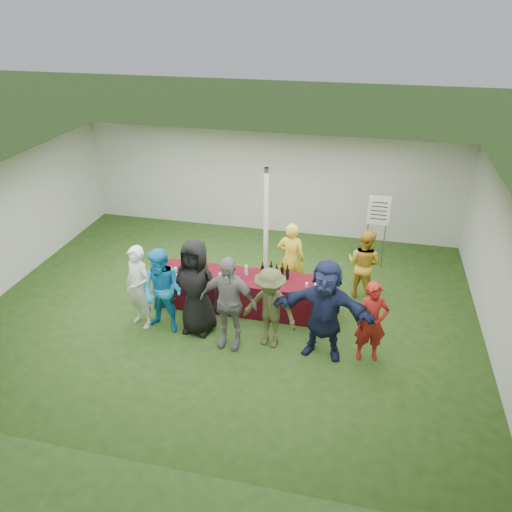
% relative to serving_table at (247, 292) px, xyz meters
% --- Properties ---
extents(ground, '(60.00, 60.00, 0.00)m').
position_rel_serving_table_xyz_m(ground, '(-0.33, -0.10, -0.38)').
color(ground, '#284719').
rests_on(ground, ground).
extents(tent, '(10.00, 10.00, 10.00)m').
position_rel_serving_table_xyz_m(tent, '(0.17, 1.10, 0.98)').
color(tent, white).
rests_on(tent, ground).
extents(serving_table, '(3.60, 0.80, 0.75)m').
position_rel_serving_table_xyz_m(serving_table, '(0.00, 0.00, 0.00)').
color(serving_table, '#5B070E').
rests_on(serving_table, ground).
extents(wine_bottles, '(0.58, 0.14, 0.32)m').
position_rel_serving_table_xyz_m(wine_bottles, '(0.58, 0.13, 0.50)').
color(wine_bottles, black).
rests_on(wine_bottles, serving_table).
extents(wine_glasses, '(2.74, 0.13, 0.16)m').
position_rel_serving_table_xyz_m(wine_glasses, '(-0.45, -0.26, 0.49)').
color(wine_glasses, silver).
rests_on(wine_glasses, serving_table).
extents(water_bottle, '(0.07, 0.07, 0.23)m').
position_rel_serving_table_xyz_m(water_bottle, '(-0.02, 0.08, 0.48)').
color(water_bottle, silver).
rests_on(water_bottle, serving_table).
extents(bar_towel, '(0.25, 0.18, 0.03)m').
position_rel_serving_table_xyz_m(bar_towel, '(1.51, 0.05, 0.39)').
color(bar_towel, white).
rests_on(bar_towel, serving_table).
extents(dump_bucket, '(0.23, 0.23, 0.18)m').
position_rel_serving_table_xyz_m(dump_bucket, '(1.57, -0.22, 0.46)').
color(dump_bucket, slate).
rests_on(dump_bucket, serving_table).
extents(wine_list_sign, '(0.50, 0.03, 1.80)m').
position_rel_serving_table_xyz_m(wine_list_sign, '(2.51, 2.41, 0.94)').
color(wine_list_sign, slate).
rests_on(wine_list_sign, ground).
extents(staff_pourer, '(0.61, 0.42, 1.65)m').
position_rel_serving_table_xyz_m(staff_pourer, '(0.77, 0.82, 0.45)').
color(staff_pourer, yellow).
rests_on(staff_pourer, ground).
extents(staff_back, '(0.94, 0.86, 1.56)m').
position_rel_serving_table_xyz_m(staff_back, '(2.30, 1.02, 0.40)').
color(staff_back, gold).
rests_on(staff_back, ground).
extents(customer_0, '(0.73, 0.62, 1.70)m').
position_rel_serving_table_xyz_m(customer_0, '(-1.87, -1.01, 0.48)').
color(customer_0, white).
rests_on(customer_0, ground).
extents(customer_1, '(0.93, 0.77, 1.72)m').
position_rel_serving_table_xyz_m(customer_1, '(-1.36, -1.07, 0.49)').
color(customer_1, '#1890D2').
rests_on(customer_1, ground).
extents(customer_2, '(1.00, 0.70, 1.93)m').
position_rel_serving_table_xyz_m(customer_2, '(-0.74, -0.94, 0.59)').
color(customer_2, black).
rests_on(customer_2, ground).
extents(customer_3, '(1.10, 0.52, 1.83)m').
position_rel_serving_table_xyz_m(customer_3, '(-0.03, -1.23, 0.54)').
color(customer_3, gray).
rests_on(customer_3, ground).
extents(customer_4, '(1.14, 0.81, 1.60)m').
position_rel_serving_table_xyz_m(customer_4, '(0.71, -1.08, 0.43)').
color(customer_4, '#484D29').
rests_on(customer_4, ground).
extents(customer_5, '(1.82, 0.75, 1.91)m').
position_rel_serving_table_xyz_m(customer_5, '(1.69, -1.13, 0.58)').
color(customer_5, '#1A2247').
rests_on(customer_5, ground).
extents(customer_6, '(0.63, 0.49, 1.55)m').
position_rel_serving_table_xyz_m(customer_6, '(2.51, -1.06, 0.40)').
color(customer_6, maroon).
rests_on(customer_6, ground).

